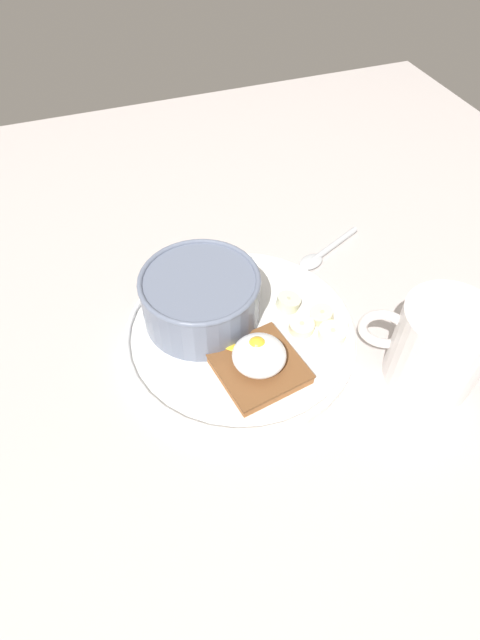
# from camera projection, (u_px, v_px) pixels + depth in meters

# --- Properties ---
(ground_plane) EXTENTS (1.20, 1.20, 0.02)m
(ground_plane) POSITION_uv_depth(u_px,v_px,m) (240.00, 343.00, 0.57)
(ground_plane) COLOR beige
(ground_plane) RESTS_ON ground
(plate) EXTENTS (0.26, 0.26, 0.02)m
(plate) POSITION_uv_depth(u_px,v_px,m) (240.00, 333.00, 0.56)
(plate) COLOR white
(plate) RESTS_ON ground_plane
(oatmeal_bowl) EXTENTS (0.13, 0.13, 0.06)m
(oatmeal_bowl) POSITION_uv_depth(u_px,v_px,m) (201.00, 298.00, 0.55)
(oatmeal_bowl) COLOR slate
(oatmeal_bowl) RESTS_ON plate
(toast_slice) EXTENTS (0.10, 0.10, 0.01)m
(toast_slice) POSITION_uv_depth(u_px,v_px,m) (261.00, 366.00, 0.52)
(toast_slice) COLOR brown
(toast_slice) RESTS_ON plate
(poached_egg) EXTENTS (0.07, 0.08, 0.03)m
(poached_egg) POSITION_uv_depth(u_px,v_px,m) (260.00, 354.00, 0.50)
(poached_egg) COLOR white
(poached_egg) RESTS_ON toast_slice
(banana_slice_front) EXTENTS (0.04, 0.04, 0.01)m
(banana_slice_front) POSITION_uv_depth(u_px,v_px,m) (301.00, 326.00, 0.56)
(banana_slice_front) COLOR #F8F2C0
(banana_slice_front) RESTS_ON plate
(banana_slice_left) EXTENTS (0.03, 0.03, 0.02)m
(banana_slice_left) POSITION_uv_depth(u_px,v_px,m) (322.00, 315.00, 0.57)
(banana_slice_left) COLOR beige
(banana_slice_left) RESTS_ON plate
(banana_slice_back) EXTENTS (0.03, 0.03, 0.02)m
(banana_slice_back) POSITION_uv_depth(u_px,v_px,m) (288.00, 302.00, 0.58)
(banana_slice_back) COLOR #F0F1C3
(banana_slice_back) RESTS_ON plate
(banana_slice_right) EXTENTS (0.03, 0.03, 0.01)m
(banana_slice_right) POSITION_uv_depth(u_px,v_px,m) (332.00, 334.00, 0.55)
(banana_slice_right) COLOR #F9EFC9
(banana_slice_right) RESTS_ON plate
(coffee_mug) EXTENTS (0.11, 0.10, 0.10)m
(coffee_mug) POSITION_uv_depth(u_px,v_px,m) (438.00, 345.00, 0.50)
(coffee_mug) COLOR white
(coffee_mug) RESTS_ON ground_plane
(spoon) EXTENTS (0.11, 0.06, 0.01)m
(spoon) POSITION_uv_depth(u_px,v_px,m) (323.00, 253.00, 0.66)
(spoon) COLOR silver
(spoon) RESTS_ON ground_plane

